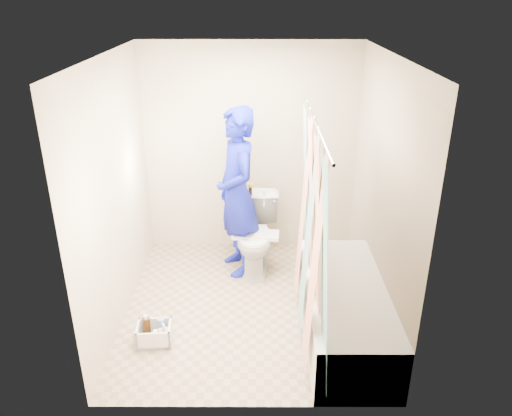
{
  "coord_description": "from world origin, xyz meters",
  "views": [
    {
      "loc": [
        0.07,
        -4.12,
        2.9
      ],
      "look_at": [
        0.06,
        0.26,
        0.95
      ],
      "focal_mm": 35.0,
      "sensor_mm": 36.0,
      "label": 1
    }
  ],
  "objects_px": {
    "plumber": "(237,193)",
    "bathtub": "(344,309)",
    "cleaning_caddy": "(156,334)",
    "toilet": "(257,235)"
  },
  "relations": [
    {
      "from": "toilet",
      "to": "plumber",
      "type": "bearing_deg",
      "value": -170.08
    },
    {
      "from": "toilet",
      "to": "cleaning_caddy",
      "type": "height_order",
      "value": "toilet"
    },
    {
      "from": "bathtub",
      "to": "plumber",
      "type": "relative_size",
      "value": 0.96
    },
    {
      "from": "bathtub",
      "to": "cleaning_caddy",
      "type": "bearing_deg",
      "value": -175.74
    },
    {
      "from": "plumber",
      "to": "bathtub",
      "type": "bearing_deg",
      "value": 20.97
    },
    {
      "from": "bathtub",
      "to": "toilet",
      "type": "bearing_deg",
      "value": 123.71
    },
    {
      "from": "bathtub",
      "to": "toilet",
      "type": "height_order",
      "value": "toilet"
    },
    {
      "from": "plumber",
      "to": "cleaning_caddy",
      "type": "height_order",
      "value": "plumber"
    },
    {
      "from": "bathtub",
      "to": "cleaning_caddy",
      "type": "height_order",
      "value": "bathtub"
    },
    {
      "from": "toilet",
      "to": "cleaning_caddy",
      "type": "distance_m",
      "value": 1.61
    }
  ]
}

